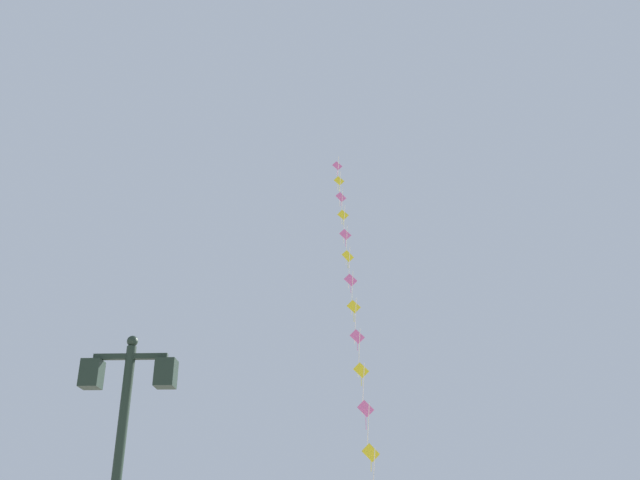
# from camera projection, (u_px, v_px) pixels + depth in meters

# --- Properties ---
(twin_lantern_lamp_post) EXTENTS (1.35, 0.28, 4.41)m
(twin_lantern_lamp_post) POSITION_uv_depth(u_px,v_px,m) (122.00, 430.00, 9.54)
(twin_lantern_lamp_post) COLOR #1E2D23
(twin_lantern_lamp_post) RESTS_ON ground_plane
(kite_train) EXTENTS (1.51, 12.56, 19.29)m
(kite_train) POSITION_uv_depth(u_px,v_px,m) (352.00, 292.00, 25.16)
(kite_train) COLOR brown
(kite_train) RESTS_ON ground_plane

